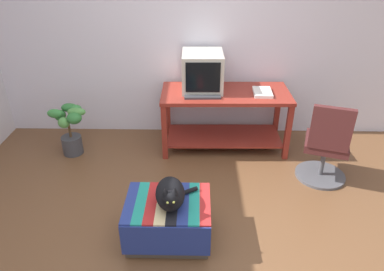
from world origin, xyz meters
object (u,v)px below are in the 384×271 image
at_px(desk, 225,110).
at_px(cat, 170,194).
at_px(potted_plant, 70,128).
at_px(office_chair, 326,148).
at_px(tv_monitor, 202,71).
at_px(ottoman_with_blanket, 168,220).
at_px(keyboard, 202,96).
at_px(book, 262,92).

relative_size(desk, cat, 3.69).
height_order(potted_plant, office_chair, office_chair).
height_order(tv_monitor, ottoman_with_blanket, tv_monitor).
bearing_deg(office_chair, cat, 48.73).
xyz_separation_m(potted_plant, office_chair, (2.76, -0.47, 0.05)).
bearing_deg(office_chair, ottoman_with_blanket, 47.36).
distance_m(desk, potted_plant, 1.79).
bearing_deg(office_chair, potted_plant, 8.33).
height_order(desk, keyboard, keyboard).
bearing_deg(ottoman_with_blanket, office_chair, 29.30).
bearing_deg(keyboard, ottoman_with_blanket, -103.62).
bearing_deg(book, tv_monitor, 170.51).
height_order(desk, book, book).
bearing_deg(cat, tv_monitor, 75.42).
xyz_separation_m(desk, office_chair, (0.98, -0.69, -0.10)).
distance_m(keyboard, cat, 1.47).
relative_size(tv_monitor, cat, 1.27).
bearing_deg(keyboard, book, 7.23).
xyz_separation_m(tv_monitor, office_chair, (1.25, -0.79, -0.53)).
bearing_deg(potted_plant, tv_monitor, 11.69).
xyz_separation_m(keyboard, book, (0.68, 0.11, 0.01)).
relative_size(tv_monitor, keyboard, 1.27).
distance_m(ottoman_with_blanket, office_chair, 1.78).
height_order(keyboard, potted_plant, keyboard).
xyz_separation_m(tv_monitor, book, (0.68, -0.14, -0.19)).
bearing_deg(cat, keyboard, 73.87).
bearing_deg(desk, ottoman_with_blanket, -110.57).
xyz_separation_m(book, potted_plant, (-2.19, -0.17, -0.39)).
relative_size(keyboard, cat, 1.00).
xyz_separation_m(tv_monitor, keyboard, (0.00, -0.25, -0.20)).
height_order(desk, ottoman_with_blanket, desk).
bearing_deg(ottoman_with_blanket, potted_plant, 132.41).
bearing_deg(tv_monitor, desk, -20.73).
relative_size(book, potted_plant, 0.50).
xyz_separation_m(tv_monitor, potted_plant, (-1.51, -0.31, -0.58)).
bearing_deg(desk, keyboard, -151.06).
bearing_deg(cat, potted_plant, 126.54).
bearing_deg(ottoman_with_blanket, keyboard, 78.37).
xyz_separation_m(desk, keyboard, (-0.27, -0.15, 0.23)).
bearing_deg(book, desk, 176.15).
distance_m(book, office_chair, 0.93).
height_order(desk, potted_plant, desk).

